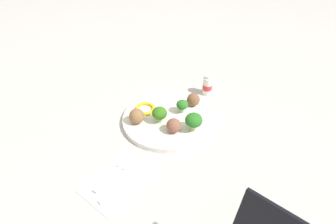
% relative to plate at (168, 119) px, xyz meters
% --- Properties ---
extents(ground_plane, '(4.00, 4.00, 0.00)m').
position_rel_plate_xyz_m(ground_plane, '(0.00, 0.00, -0.01)').
color(ground_plane, '#B2B2AD').
extents(plate, '(0.28, 0.28, 0.02)m').
position_rel_plate_xyz_m(plate, '(0.00, 0.00, 0.00)').
color(plate, white).
rests_on(plate, ground_plane).
extents(broccoli_floret_back_right, '(0.05, 0.05, 0.05)m').
position_rel_plate_xyz_m(broccoli_floret_back_right, '(-0.03, 0.01, 0.04)').
color(broccoli_floret_back_right, '#9ACF71').
rests_on(broccoli_floret_back_right, plate).
extents(broccoli_floret_mid_right, '(0.05, 0.05, 0.06)m').
position_rel_plate_xyz_m(broccoli_floret_mid_right, '(-0.01, -0.09, 0.04)').
color(broccoli_floret_mid_right, '#A6C183').
rests_on(broccoli_floret_mid_right, plate).
extents(broccoli_floret_far_rim, '(0.04, 0.04, 0.04)m').
position_rel_plate_xyz_m(broccoli_floret_far_rim, '(0.05, -0.02, 0.04)').
color(broccoli_floret_far_rim, '#94BB75').
rests_on(broccoli_floret_far_rim, plate).
extents(meatball_far_rim, '(0.04, 0.04, 0.04)m').
position_rel_plate_xyz_m(meatball_far_rim, '(0.10, -0.03, 0.03)').
color(meatball_far_rim, brown).
rests_on(meatball_far_rim, plate).
extents(meatball_near_rim, '(0.05, 0.05, 0.05)m').
position_rel_plate_xyz_m(meatball_near_rim, '(-0.07, 0.06, 0.03)').
color(meatball_near_rim, brown).
rests_on(meatball_near_rim, plate).
extents(meatball_mid_right, '(0.04, 0.04, 0.04)m').
position_rel_plate_xyz_m(meatball_mid_right, '(-0.04, -0.05, 0.03)').
color(meatball_mid_right, brown).
rests_on(meatball_mid_right, plate).
extents(pepper_ring_mid_right, '(0.09, 0.09, 0.01)m').
position_rel_plate_xyz_m(pepper_ring_mid_right, '(-0.01, 0.08, 0.01)').
color(pepper_ring_mid_right, yellow).
rests_on(pepper_ring_mid_right, plate).
extents(napkin, '(0.18, 0.13, 0.01)m').
position_rel_plate_xyz_m(napkin, '(-0.26, -0.03, -0.01)').
color(napkin, white).
rests_on(napkin, ground_plane).
extents(fork, '(0.12, 0.02, 0.01)m').
position_rel_plate_xyz_m(fork, '(-0.25, -0.01, -0.00)').
color(fork, silver).
rests_on(fork, napkin).
extents(knife, '(0.15, 0.02, 0.01)m').
position_rel_plate_xyz_m(knife, '(-0.25, -0.05, -0.00)').
color(knife, white).
rests_on(knife, napkin).
extents(yogurt_bottle, '(0.03, 0.03, 0.07)m').
position_rel_plate_xyz_m(yogurt_bottle, '(0.20, -0.02, 0.03)').
color(yogurt_bottle, white).
rests_on(yogurt_bottle, ground_plane).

